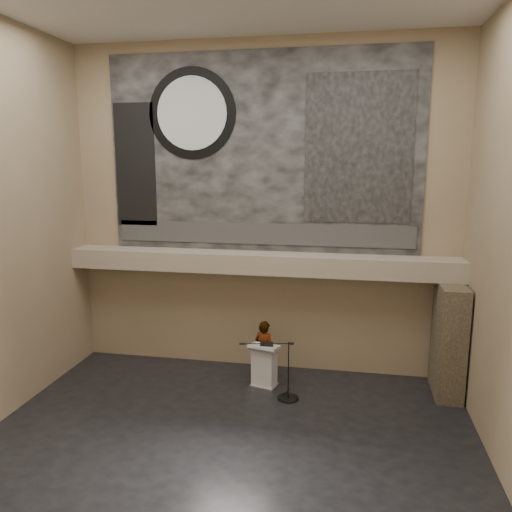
# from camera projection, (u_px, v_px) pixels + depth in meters

# --- Properties ---
(floor) EXTENTS (10.00, 10.00, 0.00)m
(floor) POSITION_uv_depth(u_px,v_px,m) (226.00, 445.00, 9.85)
(floor) COLOR black
(floor) RESTS_ON ground
(wall_back) EXTENTS (10.00, 0.02, 8.50)m
(wall_back) POSITION_uv_depth(u_px,v_px,m) (262.00, 210.00, 12.90)
(wall_back) COLOR #887556
(wall_back) RESTS_ON floor
(wall_front) EXTENTS (10.00, 0.02, 8.50)m
(wall_front) POSITION_uv_depth(u_px,v_px,m) (129.00, 286.00, 5.18)
(wall_front) COLOR #887556
(wall_front) RESTS_ON floor
(soffit) EXTENTS (10.00, 0.80, 0.50)m
(soffit) POSITION_uv_depth(u_px,v_px,m) (259.00, 263.00, 12.76)
(soffit) COLOR gray
(soffit) RESTS_ON wall_back
(sprinkler_left) EXTENTS (0.04, 0.04, 0.06)m
(sprinkler_left) POSITION_uv_depth(u_px,v_px,m) (198.00, 271.00, 13.05)
(sprinkler_left) COLOR #B2893D
(sprinkler_left) RESTS_ON soffit
(sprinkler_right) EXTENTS (0.04, 0.04, 0.06)m
(sprinkler_right) POSITION_uv_depth(u_px,v_px,m) (333.00, 277.00, 12.42)
(sprinkler_right) COLOR #B2893D
(sprinkler_right) RESTS_ON soffit
(banner) EXTENTS (8.00, 0.05, 5.00)m
(banner) POSITION_uv_depth(u_px,v_px,m) (262.00, 153.00, 12.60)
(banner) COLOR black
(banner) RESTS_ON wall_back
(banner_text_strip) EXTENTS (7.76, 0.02, 0.55)m
(banner_text_strip) POSITION_uv_depth(u_px,v_px,m) (261.00, 234.00, 12.95)
(banner_text_strip) COLOR #303030
(banner_text_strip) RESTS_ON banner
(banner_clock_rim) EXTENTS (2.30, 0.02, 2.30)m
(banner_clock_rim) POSITION_uv_depth(u_px,v_px,m) (192.00, 113.00, 12.69)
(banner_clock_rim) COLOR black
(banner_clock_rim) RESTS_ON banner
(banner_clock_face) EXTENTS (1.84, 0.02, 1.84)m
(banner_clock_face) POSITION_uv_depth(u_px,v_px,m) (192.00, 113.00, 12.67)
(banner_clock_face) COLOR silver
(banner_clock_face) RESTS_ON banner
(banner_building_print) EXTENTS (2.60, 0.02, 3.60)m
(banner_building_print) POSITION_uv_depth(u_px,v_px,m) (359.00, 149.00, 12.10)
(banner_building_print) COLOR black
(banner_building_print) RESTS_ON banner
(banner_brick_print) EXTENTS (1.10, 0.02, 3.20)m
(banner_brick_print) POSITION_uv_depth(u_px,v_px,m) (135.00, 165.00, 13.23)
(banner_brick_print) COLOR black
(banner_brick_print) RESTS_ON banner
(stone_pier) EXTENTS (0.60, 1.40, 2.70)m
(stone_pier) POSITION_uv_depth(u_px,v_px,m) (449.00, 340.00, 11.79)
(stone_pier) COLOR #3D3325
(stone_pier) RESTS_ON floor
(lectern) EXTENTS (0.80, 0.65, 1.13)m
(lectern) POSITION_uv_depth(u_px,v_px,m) (264.00, 366.00, 12.25)
(lectern) COLOR silver
(lectern) RESTS_ON floor
(binder) EXTENTS (0.36, 0.30, 0.04)m
(binder) POSITION_uv_depth(u_px,v_px,m) (267.00, 344.00, 12.14)
(binder) COLOR black
(binder) RESTS_ON lectern
(papers) EXTENTS (0.24, 0.33, 0.00)m
(papers) POSITION_uv_depth(u_px,v_px,m) (260.00, 345.00, 12.16)
(papers) COLOR silver
(papers) RESTS_ON lectern
(speaker_person) EXTENTS (0.67, 0.57, 1.56)m
(speaker_person) POSITION_uv_depth(u_px,v_px,m) (264.00, 350.00, 12.65)
(speaker_person) COLOR silver
(speaker_person) RESTS_ON floor
(mic_stand) EXTENTS (1.37, 0.52, 1.41)m
(mic_stand) POSITION_uv_depth(u_px,v_px,m) (287.00, 391.00, 11.73)
(mic_stand) COLOR black
(mic_stand) RESTS_ON floor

